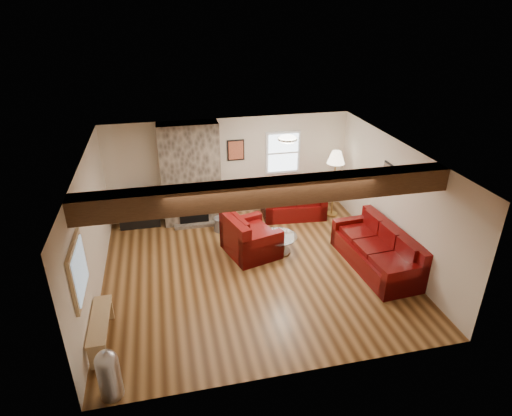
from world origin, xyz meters
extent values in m
plane|color=#503015|center=(0.00, 0.00, 0.00)|extent=(8.00, 8.00, 0.00)
plane|color=white|center=(0.00, 0.00, 2.50)|extent=(8.00, 8.00, 0.00)
plane|color=beige|center=(0.00, 2.75, 1.25)|extent=(8.00, 0.00, 8.00)
plane|color=beige|center=(0.00, -2.75, 1.25)|extent=(8.00, 0.00, 8.00)
plane|color=beige|center=(-3.00, 0.00, 1.25)|extent=(0.00, 7.50, 7.50)
plane|color=beige|center=(3.00, 0.00, 1.25)|extent=(0.00, 7.50, 7.50)
cube|color=#331E0F|center=(0.00, -1.25, 2.31)|extent=(6.00, 0.36, 0.38)
cube|color=#3C362E|center=(-1.00, 2.50, 1.25)|extent=(1.40, 0.50, 2.50)
cube|color=black|center=(-1.00, 2.25, 0.45)|extent=(0.70, 0.06, 0.90)
cube|color=#3C362E|center=(-1.00, 2.20, 0.04)|extent=(1.00, 0.25, 0.08)
cylinder|color=#412914|center=(0.68, 0.60, 0.02)|extent=(0.54, 0.54, 0.04)
cylinder|color=#412914|center=(0.68, 0.60, 0.18)|extent=(0.29, 0.29, 0.36)
cylinder|color=white|center=(0.68, 0.60, 0.39)|extent=(0.81, 0.81, 0.02)
cube|color=maroon|center=(0.68, 0.60, 0.41)|extent=(0.22, 0.16, 0.03)
cube|color=black|center=(-2.30, 2.53, 0.24)|extent=(0.95, 0.38, 0.48)
imported|color=black|center=(-2.30, 2.53, 0.70)|extent=(0.76, 0.10, 0.44)
cylinder|color=tan|center=(2.51, 2.06, 0.02)|extent=(0.31, 0.31, 0.03)
cylinder|color=tan|center=(2.51, 2.06, 0.77)|extent=(0.03, 0.03, 1.54)
cone|color=#FCE8BF|center=(2.51, 2.06, 1.56)|extent=(0.44, 0.44, 0.31)
camera|label=1|loc=(-1.58, -7.15, 5.01)|focal=30.00mm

